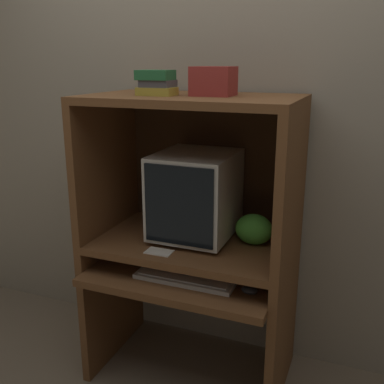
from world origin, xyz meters
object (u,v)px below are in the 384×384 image
(crt_monitor, at_px, (196,195))
(book_stack, at_px, (157,83))
(mouse, at_px, (250,290))
(snack_bag, at_px, (254,229))
(keyboard, at_px, (185,278))
(storage_box, at_px, (214,81))

(crt_monitor, distance_m, book_stack, 0.57)
(crt_monitor, height_order, mouse, crt_monitor)
(crt_monitor, distance_m, mouse, 0.54)
(snack_bag, bearing_deg, crt_monitor, -176.83)
(snack_bag, bearing_deg, keyboard, -136.41)
(storage_box, bearing_deg, keyboard, -107.95)
(crt_monitor, relative_size, snack_bag, 2.36)
(keyboard, relative_size, mouse, 6.39)
(crt_monitor, xyz_separation_m, storage_box, (0.10, -0.04, 0.55))
(snack_bag, bearing_deg, storage_box, -163.80)
(snack_bag, bearing_deg, book_stack, -163.38)
(crt_monitor, relative_size, storage_box, 2.37)
(mouse, distance_m, snack_bag, 0.32)
(crt_monitor, bearing_deg, mouse, -34.62)
(keyboard, relative_size, snack_bag, 2.60)
(keyboard, height_order, snack_bag, snack_bag)
(keyboard, distance_m, book_stack, 0.90)
(mouse, distance_m, storage_box, 0.93)
(crt_monitor, distance_m, keyboard, 0.41)
(snack_bag, bearing_deg, mouse, -78.45)
(book_stack, bearing_deg, snack_bag, 16.62)
(snack_bag, relative_size, storage_box, 1.00)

